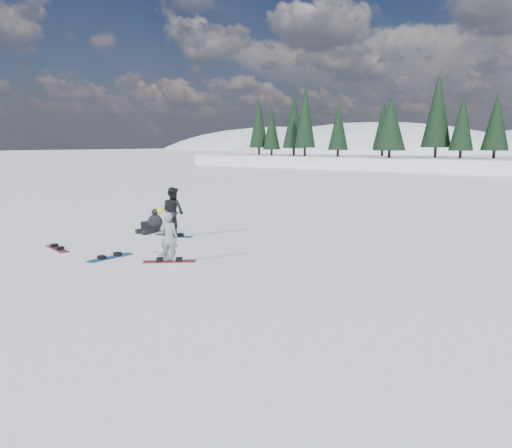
{
  "coord_description": "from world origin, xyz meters",
  "views": [
    {
      "loc": [
        11.49,
        -9.87,
        3.42
      ],
      "look_at": [
        2.88,
        1.42,
        1.1
      ],
      "focal_mm": 35.0,
      "sensor_mm": 36.0,
      "label": 1
    }
  ],
  "objects_px": {
    "gear_bag": "(147,225)",
    "snowboard_loose_b": "(57,249)",
    "snowboarder_woman": "(169,237)",
    "snowboarder_man": "(173,212)",
    "snowboard_loose_a": "(110,258)",
    "seated_rider": "(154,223)"
  },
  "relations": [
    {
      "from": "seated_rider",
      "to": "snowboard_loose_b",
      "type": "distance_m",
      "value": 4.07
    },
    {
      "from": "gear_bag",
      "to": "snowboard_loose_b",
      "type": "distance_m",
      "value": 4.36
    },
    {
      "from": "snowboarder_man",
      "to": "gear_bag",
      "type": "distance_m",
      "value": 2.14
    },
    {
      "from": "seated_rider",
      "to": "snowboard_loose_b",
      "type": "relative_size",
      "value": 0.71
    },
    {
      "from": "snowboarder_woman",
      "to": "snowboard_loose_b",
      "type": "bearing_deg",
      "value": -13.92
    },
    {
      "from": "snowboarder_man",
      "to": "seated_rider",
      "type": "xyz_separation_m",
      "value": [
        -1.25,
        0.16,
        -0.57
      ]
    },
    {
      "from": "snowboard_loose_a",
      "to": "snowboard_loose_b",
      "type": "bearing_deg",
      "value": 96.87
    },
    {
      "from": "gear_bag",
      "to": "seated_rider",
      "type": "bearing_deg",
      "value": -20.2
    },
    {
      "from": "snowboard_loose_b",
      "to": "gear_bag",
      "type": "bearing_deg",
      "value": 110.79
    },
    {
      "from": "snowboarder_woman",
      "to": "snowboard_loose_a",
      "type": "distance_m",
      "value": 2.06
    },
    {
      "from": "snowboard_loose_a",
      "to": "gear_bag",
      "type": "bearing_deg",
      "value": 37.87
    },
    {
      "from": "snowboarder_man",
      "to": "snowboard_loose_a",
      "type": "relative_size",
      "value": 1.22
    },
    {
      "from": "gear_bag",
      "to": "snowboard_loose_b",
      "type": "relative_size",
      "value": 0.3
    },
    {
      "from": "gear_bag",
      "to": "snowboard_loose_a",
      "type": "xyz_separation_m",
      "value": [
        3.05,
        -4.06,
        -0.14
      ]
    },
    {
      "from": "snowboarder_woman",
      "to": "gear_bag",
      "type": "relative_size",
      "value": 3.55
    },
    {
      "from": "snowboarder_woman",
      "to": "snowboard_loose_b",
      "type": "height_order",
      "value": "snowboarder_woman"
    },
    {
      "from": "gear_bag",
      "to": "snowboard_loose_a",
      "type": "distance_m",
      "value": 5.08
    },
    {
      "from": "snowboarder_woman",
      "to": "snowboarder_man",
      "type": "bearing_deg",
      "value": -72.34
    },
    {
      "from": "snowboarder_man",
      "to": "snowboard_loose_a",
      "type": "height_order",
      "value": "snowboarder_man"
    },
    {
      "from": "snowboarder_woman",
      "to": "snowboard_loose_b",
      "type": "relative_size",
      "value": 1.07
    },
    {
      "from": "snowboarder_man",
      "to": "snowboard_loose_a",
      "type": "xyz_separation_m",
      "value": [
        1.1,
        -3.64,
        -0.9
      ]
    },
    {
      "from": "snowboarder_woman",
      "to": "seated_rider",
      "type": "xyz_separation_m",
      "value": [
        -4.14,
        3.06,
        -0.4
      ]
    }
  ]
}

